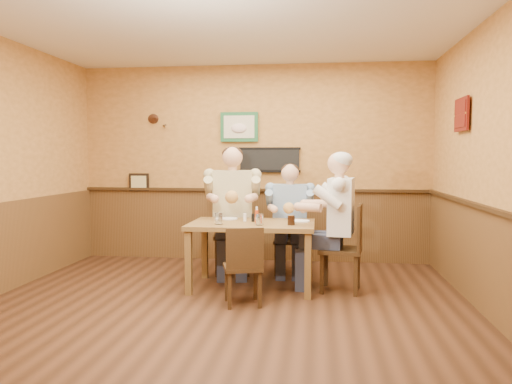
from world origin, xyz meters
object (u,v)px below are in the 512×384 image
chair_back_left (233,234)px  cola_tumbler (291,220)px  chair_near_side (243,265)px  dining_table (252,230)px  chair_back_right (290,239)px  chair_right_end (341,248)px  pepper_shaker (253,218)px  salt_shaker (245,217)px  diner_tan_shirt (233,217)px  water_glass_left (219,219)px  water_glass_mid (260,220)px  diner_white_elder (341,229)px  hot_sauce_bottle (257,216)px  diner_blue_polo (290,224)px

chair_back_left → cola_tumbler: chair_back_left is taller
cola_tumbler → chair_near_side: bearing=-132.7°
dining_table → chair_back_right: 0.89m
chair_back_left → chair_right_end: 1.51m
chair_back_left → pepper_shaker: (0.34, -0.61, 0.29)m
dining_table → cola_tumbler: size_ratio=13.33×
cola_tumbler → pepper_shaker: 0.50m
chair_near_side → salt_shaker: 0.85m
diner_tan_shirt → water_glass_left: diner_tan_shirt is taller
water_glass_mid → pepper_shaker: size_ratio=1.37×
cola_tumbler → dining_table: bearing=160.4°
diner_white_elder → water_glass_left: 1.36m
chair_right_end → cola_tumbler: (-0.54, -0.14, 0.32)m
cola_tumbler → chair_back_right: bearing=94.0°
water_glass_mid → diner_tan_shirt: bearing=116.8°
diner_white_elder → water_glass_mid: 0.91m
hot_sauce_bottle → salt_shaker: hot_sauce_bottle is taller
chair_back_left → diner_tan_shirt: 0.22m
diner_tan_shirt → diner_blue_polo: size_ratio=1.15×
water_glass_mid → cola_tumbler: 0.35m
pepper_shaker → chair_right_end: bearing=-5.1°
diner_white_elder → chair_right_end: bearing=180.0°
dining_table → pepper_shaker: bearing=89.4°
diner_tan_shirt → hot_sauce_bottle: 0.84m
diner_white_elder → pepper_shaker: diner_white_elder is taller
hot_sauce_bottle → pepper_shaker: size_ratio=1.86×
chair_near_side → salt_shaker: salt_shaker is taller
chair_back_right → hot_sauce_bottle: (-0.33, -0.83, 0.39)m
pepper_shaker → chair_back_right: bearing=61.5°
chair_right_end → diner_white_elder: 0.21m
dining_table → diner_blue_polo: diner_blue_polo is taller
chair_near_side → diner_blue_polo: (0.39, 1.43, 0.23)m
diner_tan_shirt → diner_blue_polo: bearing=-1.1°
diner_tan_shirt → hot_sauce_bottle: size_ratio=8.69×
chair_near_side → diner_blue_polo: diner_blue_polo is taller
chair_right_end → cola_tumbler: bearing=-67.5°
hot_sauce_bottle → cola_tumbler: bearing=-14.8°
chair_back_left → chair_right_end: chair_back_left is taller
chair_back_left → chair_near_side: 1.38m
chair_back_right → hot_sauce_bottle: 0.98m
water_glass_mid → pepper_shaker: 0.30m
chair_near_side → water_glass_left: water_glass_left is taller
diner_tan_shirt → water_glass_mid: (0.45, -0.90, 0.08)m
chair_back_left → pepper_shaker: bearing=-69.3°
diner_tan_shirt → pepper_shaker: size_ratio=16.14×
chair_right_end → chair_back_right: bearing=-134.5°
chair_near_side → water_glass_left: size_ratio=6.23×
diner_blue_polo → hot_sauce_bottle: 0.92m
water_glass_left → cola_tumbler: bearing=3.5°
diner_blue_polo → diner_white_elder: bearing=-53.9°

